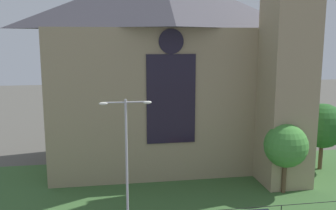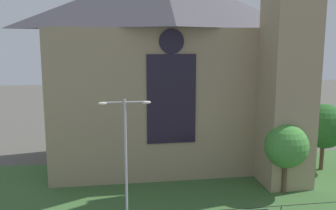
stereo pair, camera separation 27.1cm
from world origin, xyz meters
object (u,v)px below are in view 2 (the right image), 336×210
Objects in this scene: tree_right_far at (324,126)px; tree_right_near at (286,146)px; church_building at (170,66)px; streetlamp_near at (126,151)px.

tree_right_far is 8.12m from tree_right_near.
church_building is 15.82m from streetlamp_near.
tree_right_near is (-6.40, -4.99, -0.33)m from tree_right_far.
tree_right_far reaches higher than tree_right_near.
tree_right_far is 0.73× the size of streetlamp_near.
streetlamp_near reaches higher than tree_right_far.
tree_right_far is at bearing 37.93° from tree_right_near.
church_building reaches higher than streetlamp_near.
church_building is at bearing 69.72° from streetlamp_near.
streetlamp_near is at bearing -160.83° from tree_right_near.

